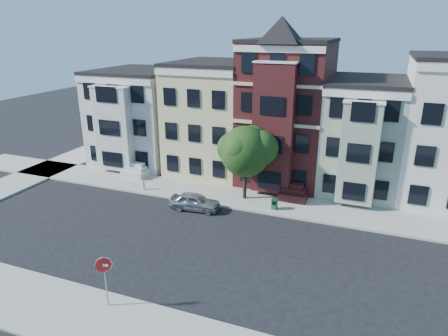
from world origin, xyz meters
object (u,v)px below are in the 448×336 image
at_px(newspaper_box, 274,204).
at_px(stop_sign, 105,278).
at_px(parked_car, 195,202).
at_px(street_tree, 245,155).
at_px(fire_hydrant, 144,186).

xyz_separation_m(newspaper_box, stop_sign, (-4.93, -13.80, 1.11)).
distance_m(parked_car, newspaper_box, 6.04).
distance_m(street_tree, parked_car, 5.33).
xyz_separation_m(street_tree, fire_hydrant, (-8.56, -1.38, -3.32)).
bearing_deg(fire_hydrant, parked_car, -17.20).
height_order(street_tree, stop_sign, street_tree).
bearing_deg(parked_car, stop_sign, 178.19).
xyz_separation_m(parked_car, newspaper_box, (5.72, 1.94, -0.07)).
height_order(street_tree, fire_hydrant, street_tree).
distance_m(parked_car, stop_sign, 11.94).
xyz_separation_m(newspaper_box, fire_hydrant, (-11.32, -0.20, -0.10)).
bearing_deg(fire_hydrant, street_tree, 9.14).
xyz_separation_m(street_tree, parked_car, (-2.96, -3.11, -3.15)).
bearing_deg(stop_sign, newspaper_box, 57.10).
relative_size(street_tree, newspaper_box, 8.29).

